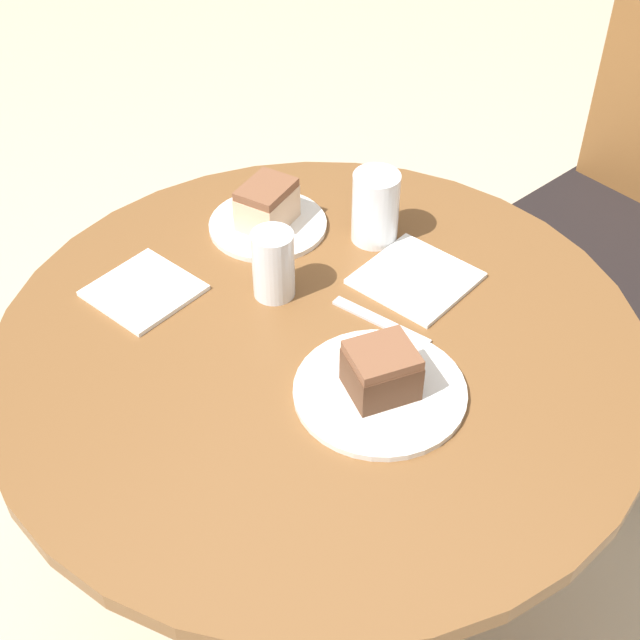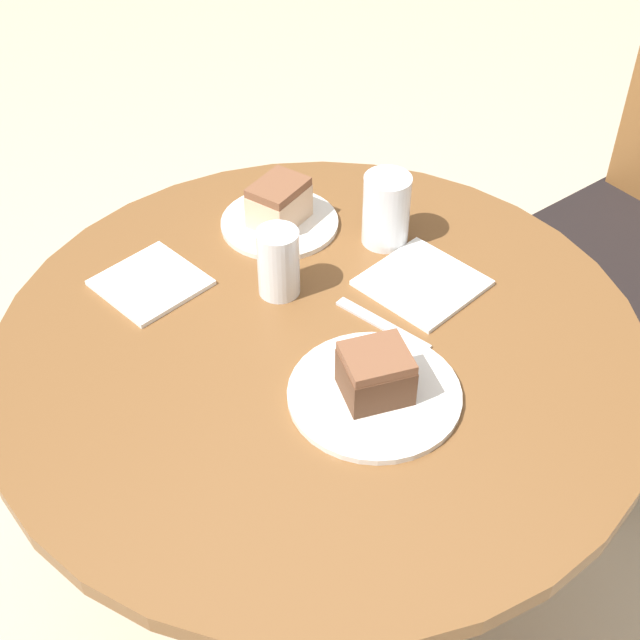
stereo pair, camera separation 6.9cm
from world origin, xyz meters
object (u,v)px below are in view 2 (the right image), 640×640
Objects in this scene: cake_slice_near at (376,373)px; cake_slice_far at (279,203)px; glass_lemonade at (386,213)px; plate_far at (280,223)px; plate_near at (374,394)px; glass_water at (279,266)px.

cake_slice_far reaches higher than cake_slice_near.
plate_far is at bearing -147.60° from glass_lemonade.
glass_water is (-0.27, 0.06, 0.05)m from plate_near.
plate_near and plate_far have the same top height.
cake_slice_far reaches higher than plate_near.
cake_slice_near is at bearing -12.79° from glass_water.
plate_near is at bearing -90.00° from cake_slice_near.
glass_water is at bearing -42.50° from cake_slice_far.
plate_far is 0.19m from glass_lemonade.
plate_far is (-0.40, 0.18, 0.00)m from plate_near.
cake_slice_near reaches higher than plate_far.
glass_lemonade is 1.09× the size of glass_water.
plate_near is 0.04m from cake_slice_near.
cake_slice_far is at bearing -147.60° from glass_lemonade.
plate_far is at bearing 0.00° from cake_slice_far.
cake_slice_near is (0.40, -0.18, 0.04)m from plate_far.
cake_slice_near is 1.02× the size of glass_water.
cake_slice_far reaches higher than plate_far.
plate_near is 0.44m from cake_slice_far.
glass_lemonade is at bearing 32.40° from plate_far.
plate_far is 1.74× the size of cake_slice_near.
glass_lemonade is (0.16, 0.10, 0.01)m from cake_slice_far.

